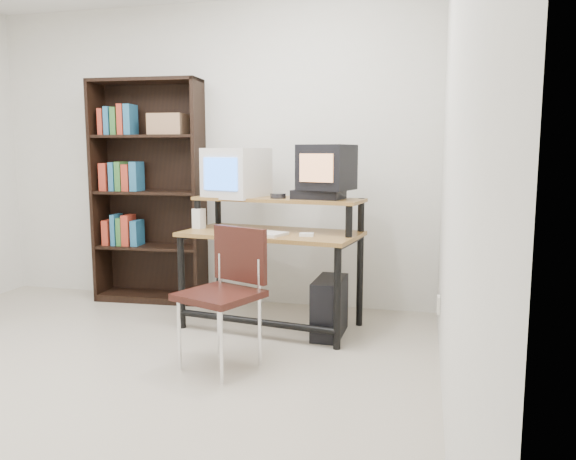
% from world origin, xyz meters
% --- Properties ---
extents(floor, '(4.00, 4.00, 0.01)m').
position_xyz_m(floor, '(0.00, 0.00, -0.01)').
color(floor, '#B9AE99').
rests_on(floor, ground).
extents(back_wall, '(4.00, 0.01, 2.60)m').
position_xyz_m(back_wall, '(0.00, 2.00, 1.30)').
color(back_wall, silver).
rests_on(back_wall, floor).
extents(right_wall, '(0.01, 4.00, 2.60)m').
position_xyz_m(right_wall, '(2.00, 0.00, 1.30)').
color(right_wall, silver).
rests_on(right_wall, floor).
extents(computer_desk, '(1.39, 0.84, 0.98)m').
position_xyz_m(computer_desk, '(0.76, 1.35, 0.70)').
color(computer_desk, olive).
rests_on(computer_desk, floor).
extents(crt_monitor, '(0.51, 0.51, 0.39)m').
position_xyz_m(crt_monitor, '(0.43, 1.51, 1.16)').
color(crt_monitor, beige).
rests_on(crt_monitor, computer_desk).
extents(vcr, '(0.39, 0.31, 0.08)m').
position_xyz_m(vcr, '(1.10, 1.42, 1.01)').
color(vcr, black).
rests_on(vcr, computer_desk).
extents(crt_tv, '(0.43, 0.42, 0.33)m').
position_xyz_m(crt_tv, '(1.16, 1.43, 1.22)').
color(crt_tv, black).
rests_on(crt_tv, vcr).
extents(cd_spindle, '(0.12, 0.12, 0.05)m').
position_xyz_m(cd_spindle, '(0.80, 1.39, 0.99)').
color(cd_spindle, '#26262B').
rests_on(cd_spindle, computer_desk).
extents(keyboard, '(0.51, 0.34, 0.03)m').
position_xyz_m(keyboard, '(0.67, 1.19, 0.74)').
color(keyboard, beige).
rests_on(keyboard, computer_desk).
extents(mousepad, '(0.24, 0.21, 0.01)m').
position_xyz_m(mousepad, '(1.08, 1.19, 0.72)').
color(mousepad, black).
rests_on(mousepad, computer_desk).
extents(mouse, '(0.11, 0.07, 0.03)m').
position_xyz_m(mouse, '(1.06, 1.17, 0.74)').
color(mouse, white).
rests_on(mouse, mousepad).
extents(desk_speaker, '(0.10, 0.09, 0.17)m').
position_xyz_m(desk_speaker, '(0.16, 1.38, 0.80)').
color(desk_speaker, beige).
rests_on(desk_speaker, computer_desk).
extents(pc_tower, '(0.21, 0.45, 0.42)m').
position_xyz_m(pc_tower, '(1.23, 1.23, 0.21)').
color(pc_tower, black).
rests_on(pc_tower, floor).
extents(school_chair, '(0.56, 0.56, 0.86)m').
position_xyz_m(school_chair, '(0.70, 0.51, 0.53)').
color(school_chair, black).
rests_on(school_chair, floor).
extents(bookshelf, '(0.99, 0.38, 1.95)m').
position_xyz_m(bookshelf, '(-0.51, 1.86, 0.99)').
color(bookshelf, black).
rests_on(bookshelf, floor).
extents(wall_outlet, '(0.02, 0.08, 0.12)m').
position_xyz_m(wall_outlet, '(1.99, 1.15, 0.30)').
color(wall_outlet, beige).
rests_on(wall_outlet, right_wall).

